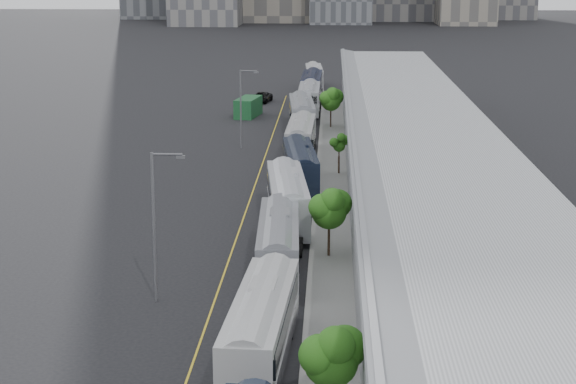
# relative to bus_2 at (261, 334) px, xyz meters

# --- Properties ---
(sidewalk) EXTENTS (10.00, 170.00, 0.12)m
(sidewalk) POSITION_rel_bus_2_xyz_m (6.97, 20.09, -1.58)
(sidewalk) COLOR gray
(sidewalk) RESTS_ON ground
(lane_line) EXTENTS (0.12, 160.00, 0.02)m
(lane_line) POSITION_rel_bus_2_xyz_m (-3.53, 20.09, -1.63)
(lane_line) COLOR gold
(lane_line) RESTS_ON ground
(depot) EXTENTS (12.45, 160.40, 7.20)m
(depot) POSITION_rel_bus_2_xyz_m (10.96, 20.09, 1.88)
(depot) COLOR gray
(depot) RESTS_ON ground
(bus_2) EXTENTS (3.34, 13.38, 3.88)m
(bus_2) POSITION_rel_bus_2_xyz_m (0.00, 0.00, 0.00)
(bus_2) COLOR #B2B2B4
(bus_2) RESTS_ON ground
(bus_3) EXTENTS (3.14, 13.13, 3.81)m
(bus_3) POSITION_rel_bus_2_xyz_m (0.05, 14.83, -0.03)
(bus_3) COLOR slate
(bus_3) RESTS_ON ground
(bus_4) EXTENTS (4.04, 13.81, 3.98)m
(bus_4) POSITION_rel_bus_2_xyz_m (0.05, 26.91, 0.04)
(bus_4) COLOR #B7B8C2
(bus_4) RESTS_ON ground
(bus_5) EXTENTS (3.82, 13.04, 3.76)m
(bus_5) POSITION_rel_bus_2_xyz_m (0.62, 39.64, -0.05)
(bus_5) COLOR black
(bus_5) RESTS_ON ground
(bus_6) EXTENTS (2.93, 13.21, 3.85)m
(bus_6) POSITION_rel_bus_2_xyz_m (0.22, 53.67, -0.01)
(bus_6) COLOR #B2B2B4
(bus_6) RESTS_ON ground
(bus_7) EXTENTS (3.69, 13.79, 3.99)m
(bus_7) POSITION_rel_bus_2_xyz_m (-0.19, 69.32, 0.05)
(bus_7) COLOR gray
(bus_7) RESTS_ON ground
(bus_8) EXTENTS (3.04, 13.68, 4.00)m
(bus_8) POSITION_rel_bus_2_xyz_m (0.39, 83.36, 0.05)
(bus_8) COLOR #ABADB6
(bus_8) RESTS_ON ground
(bus_9) EXTENTS (3.10, 14.02, 4.09)m
(bus_9) POSITION_rel_bus_2_xyz_m (0.43, 95.73, 0.09)
(bus_9) COLOR black
(bus_9) RESTS_ON ground
(bus_10) EXTENTS (3.22, 12.74, 3.69)m
(bus_10) POSITION_rel_bus_2_xyz_m (0.52, 109.44, -0.08)
(bus_10) COLOR silver
(bus_10) RESTS_ON ground
(tree_1) EXTENTS (2.49, 2.49, 4.53)m
(tree_1) POSITION_rel_bus_2_xyz_m (3.53, -6.10, 1.64)
(tree_1) COLOR black
(tree_1) RESTS_ON ground
(tree_2) EXTENTS (2.48, 2.48, 4.89)m
(tree_2) POSITION_rel_bus_2_xyz_m (3.34, 18.40, 2.00)
(tree_2) COLOR black
(tree_2) RESTS_ON ground
(tree_3) EXTENTS (1.19, 1.19, 3.59)m
(tree_3) POSITION_rel_bus_2_xyz_m (4.17, 45.06, 1.27)
(tree_3) COLOR black
(tree_3) RESTS_ON ground
(tree_4) EXTENTS (2.44, 2.44, 4.91)m
(tree_4) POSITION_rel_bus_2_xyz_m (3.31, 71.54, 2.04)
(tree_4) COLOR black
(tree_4) RESTS_ON ground
(street_lamp_near) EXTENTS (2.04, 0.22, 9.18)m
(street_lamp_near) POSITION_rel_bus_2_xyz_m (-6.85, 8.97, 3.65)
(street_lamp_near) COLOR #59595E
(street_lamp_near) RESTS_ON ground
(street_lamp_far) EXTENTS (2.04, 0.22, 8.60)m
(street_lamp_far) POSITION_rel_bus_2_xyz_m (-6.27, 57.87, 3.35)
(street_lamp_far) COLOR #59595E
(street_lamp_far) RESTS_ON ground
(shipping_container) EXTENTS (3.38, 6.55, 2.49)m
(shipping_container) POSITION_rel_bus_2_xyz_m (-7.60, 79.91, -0.39)
(shipping_container) COLOR #154623
(shipping_container) RESTS_ON ground
(suv) EXTENTS (3.33, 5.61, 1.46)m
(suv) POSITION_rel_bus_2_xyz_m (-6.85, 92.91, -0.91)
(suv) COLOR black
(suv) RESTS_ON ground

